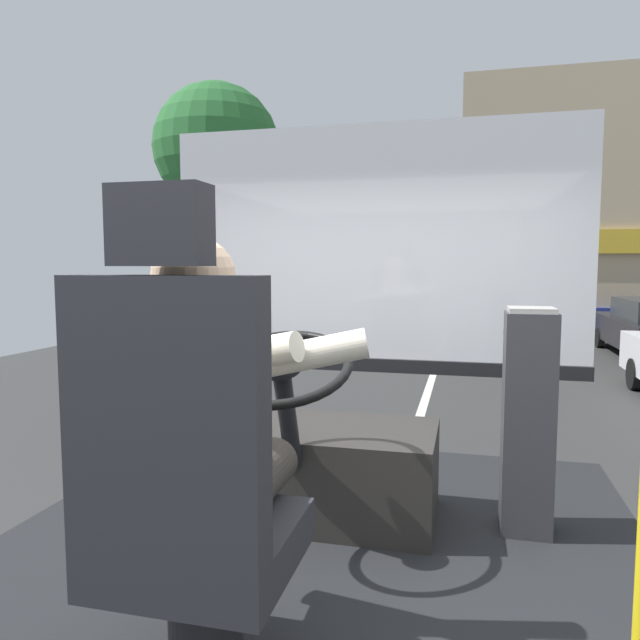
{
  "coord_description": "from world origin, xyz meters",
  "views": [
    {
      "loc": [
        0.56,
        -1.91,
        1.94
      ],
      "look_at": [
        -0.04,
        0.47,
        1.71
      ],
      "focal_mm": 33.14,
      "sensor_mm": 36.0,
      "label": 1
    }
  ],
  "objects": [
    {
      "name": "parked_car_blue",
      "position": [
        4.12,
        16.11,
        0.68
      ],
      "size": [
        1.81,
        3.97,
        1.32
      ],
      "color": "navy",
      "rests_on": "ground"
    },
    {
      "name": "windshield_panel",
      "position": [
        0.0,
        1.62,
        1.87
      ],
      "size": [
        2.5,
        0.08,
        1.48
      ],
      "color": "silver"
    },
    {
      "name": "driver_seat",
      "position": [
        -0.1,
        -0.62,
        1.37
      ],
      "size": [
        0.48,
        0.48,
        1.29
      ],
      "color": "black",
      "rests_on": "bus_floor"
    },
    {
      "name": "ground",
      "position": [
        0.0,
        8.8,
        -0.02
      ],
      "size": [
        18.0,
        44.0,
        0.06
      ],
      "color": "#313131"
    },
    {
      "name": "fare_box",
      "position": [
        0.81,
        0.63,
        1.29
      ],
      "size": [
        0.2,
        0.21,
        0.94
      ],
      "color": "#333338",
      "rests_on": "bus_floor"
    },
    {
      "name": "bus_driver",
      "position": [
        -0.1,
        -0.5,
        1.55
      ],
      "size": [
        0.79,
        0.56,
        0.76
      ],
      "color": "#332D28",
      "rests_on": "driver_seat"
    },
    {
      "name": "street_tree",
      "position": [
        -4.38,
        9.29,
        4.24
      ],
      "size": [
        2.52,
        2.52,
        5.54
      ],
      "color": "#4C3828",
      "rests_on": "ground"
    },
    {
      "name": "steering_console",
      "position": [
        -0.1,
        0.56,
        1.05
      ],
      "size": [
        1.1,
        0.98,
        0.86
      ],
      "color": "#282623",
      "rests_on": "bus_floor"
    }
  ]
}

